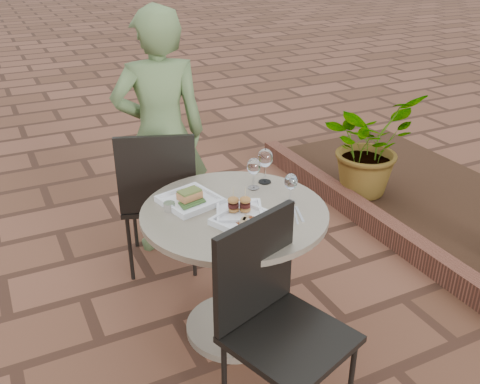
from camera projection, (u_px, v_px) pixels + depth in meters
name	position (u px, v px, depth m)	size (l,w,h in m)	color
ground	(176.00, 319.00, 2.95)	(60.00, 60.00, 0.00)	brown
cafe_table	(235.00, 253.00, 2.66)	(0.90, 0.90, 0.73)	gray
chair_far	(159.00, 191.00, 3.15)	(0.56, 0.56, 0.93)	black
chair_near	(273.00, 309.00, 2.17)	(0.56, 0.56, 0.93)	black
diner	(161.00, 135.00, 3.30)	(0.57, 0.38, 1.57)	#4C6236
plate_salmon	(190.00, 199.00, 2.61)	(0.31, 0.31, 0.07)	white
plate_sliders	(239.00, 209.00, 2.51)	(0.28, 0.28, 0.14)	white
plate_tuna	(246.00, 220.00, 2.43)	(0.33, 0.33, 0.03)	white
wine_glass_right	(291.00, 182.00, 2.57)	(0.07, 0.07, 0.15)	white
wine_glass_mid	(254.00, 167.00, 2.71)	(0.07, 0.07, 0.17)	white
wine_glass_far	(265.00, 159.00, 2.77)	(0.08, 0.08, 0.19)	white
steel_ramekin	(169.00, 207.00, 2.54)	(0.05, 0.05, 0.04)	silver
cutlery_set	(296.00, 215.00, 2.50)	(0.08, 0.18, 0.00)	silver
planter_curb	(373.00, 220.00, 3.79)	(0.12, 3.00, 0.15)	brown
mulch_bed	(445.00, 205.00, 4.09)	(1.30, 3.00, 0.06)	black
potted_plant_a	(368.00, 144.00, 4.07)	(0.71, 0.62, 0.79)	#33662D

